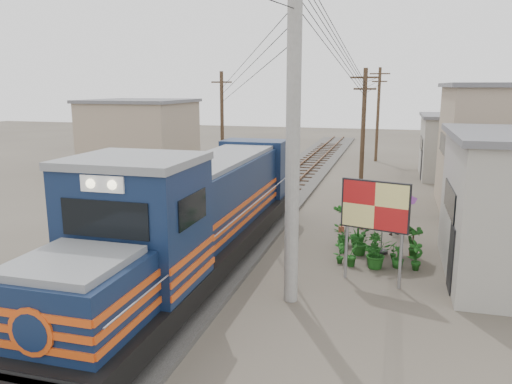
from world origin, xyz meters
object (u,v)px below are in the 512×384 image
(billboard, at_px, (375,209))
(market_umbrella, at_px, (384,191))
(vendor, at_px, (395,215))
(locomotive, at_px, (196,217))

(billboard, distance_m, market_umbrella, 3.05)
(billboard, distance_m, vendor, 5.80)
(locomotive, distance_m, vendor, 8.75)
(locomotive, relative_size, vendor, 9.99)
(locomotive, height_order, billboard, locomotive)
(market_umbrella, bearing_deg, vendor, 79.99)
(locomotive, distance_m, market_umbrella, 6.85)
(billboard, relative_size, market_umbrella, 1.11)
(locomotive, bearing_deg, market_umbrella, 30.21)
(vendor, bearing_deg, market_umbrella, 39.92)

